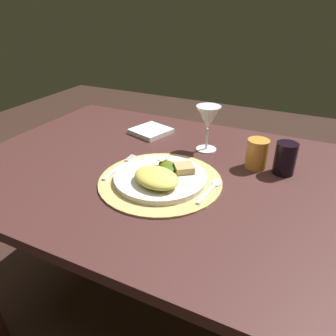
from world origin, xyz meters
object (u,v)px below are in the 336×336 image
Objects in this scene: napkin at (151,131)px; dining_table at (192,205)px; fork at (118,168)px; dinner_plate at (160,177)px; wine_glass at (208,119)px; dark_tumbler at (285,158)px; amber_tumbler at (257,154)px; spoon at (213,187)px.

dining_table is at bearing -40.97° from napkin.
dinner_plate is at bearing -1.01° from fork.
wine_glass reaches higher than dark_tumbler.
dinner_plate is 2.71× the size of dark_tumbler.
dinner_plate reaches higher than dining_table.
dinner_plate is 0.15m from fork.
amber_tumbler reaches higher than napkin.
napkin reaches higher than fork.
dining_table is at bearing -151.21° from dark_tumbler.
spoon is 0.45m from napkin.
fork is 1.20× the size of spoon.
dark_tumbler is (0.50, -0.10, 0.04)m from napkin.
amber_tumbler is at bearing -13.85° from napkin.
dinner_plate is (-0.07, -0.08, 0.12)m from dining_table.
dinner_plate is 0.37m from dark_tumbler.
dining_table is 14.86× the size of dark_tumbler.
wine_glass is (-0.03, 0.18, 0.22)m from dining_table.
amber_tumbler is at bearing 67.22° from spoon.
dark_tumbler reaches higher than amber_tumbler.
fork is 0.50m from dark_tumbler.
napkin is at bearing 122.75° from dinner_plate.
dining_table is 0.16m from dinner_plate.
amber_tumbler is at bearing 28.87° from fork.
dinner_plate reaches higher than napkin.
spoon is 1.56× the size of amber_tumbler.
dining_table is 5.48× the size of dinner_plate.
napkin is (-0.27, 0.23, 0.12)m from dining_table.
dinner_plate reaches higher than spoon.
dark_tumbler is (0.30, 0.21, 0.03)m from dinner_plate.
dark_tumbler is at bearing 48.79° from spoon.
wine_glass is 0.20m from amber_tumbler.
dinner_plate is 1.84× the size of spoon.
amber_tumbler is (0.22, 0.21, 0.03)m from dinner_plate.
fork is 1.87× the size of amber_tumbler.
dark_tumbler is at bearing -0.37° from amber_tumbler.
dark_tumbler is (0.26, -0.06, -0.06)m from wine_glass.
dark_tumbler is at bearing 33.98° from dinner_plate.
wine_glass reaches higher than amber_tumbler.
dining_table is at bearing 18.90° from fork.
dark_tumbler reaches higher than dining_table.
wine_glass is at bearing 113.97° from spoon.
fork is 0.31m from napkin.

